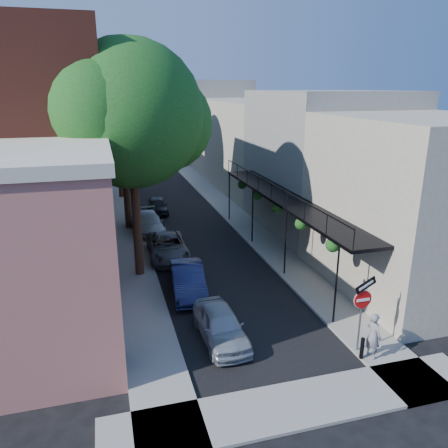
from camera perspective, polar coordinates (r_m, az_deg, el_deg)
ground at (r=15.20m, az=8.32°, el=-20.08°), size 160.00×160.00×0.00m
road_surface at (r=42.25m, az=-8.26°, el=4.70°), size 6.00×64.00×0.01m
sidewalk_left at (r=41.94m, az=-13.69°, el=4.36°), size 2.00×64.00×0.12m
sidewalk_right at (r=42.92m, az=-2.95°, el=5.13°), size 2.00×64.00×0.12m
sidewalk_cross at (r=14.46m, az=10.04°, el=-22.14°), size 12.00×2.00×0.12m
buildings_left at (r=40.11m, az=-21.81°, el=10.13°), size 10.10×59.10×12.00m
buildings_right at (r=43.08m, az=3.73°, el=11.05°), size 9.80×55.00×10.00m
sign_post at (r=16.21m, az=17.65°, el=-9.73°), size 0.89×0.17×2.99m
bollard at (r=16.53m, az=17.58°, el=-15.21°), size 0.14×0.14×0.80m
oak_near at (r=21.29m, az=-11.01°, el=13.55°), size 7.48×6.80×11.42m
oak_mid at (r=29.27m, az=-12.46°, el=12.84°), size 6.60×6.00×10.20m
oak_far at (r=38.23m, az=-13.41°, el=15.58°), size 7.70×7.00×11.90m
parked_car_a at (r=16.87m, az=-0.44°, el=-13.07°), size 1.61×3.83×1.29m
parked_car_b at (r=20.46m, az=-4.74°, el=-7.26°), size 1.82×4.24×1.36m
parked_car_c at (r=24.70m, az=-7.33°, el=-3.01°), size 2.27×4.66×1.28m
parked_car_d at (r=29.18m, az=-9.86°, el=0.12°), size 1.92×4.50×1.29m
parked_car_e at (r=33.60m, az=-8.66°, el=2.39°), size 1.45×3.47×1.17m
pedestrian at (r=16.51m, az=18.93°, el=-13.60°), size 0.52×0.69×1.69m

